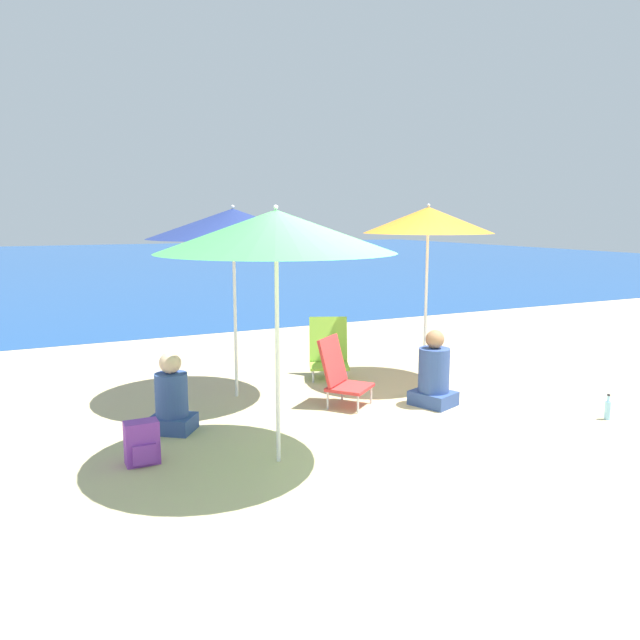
{
  "coord_description": "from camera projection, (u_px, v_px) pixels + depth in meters",
  "views": [
    {
      "loc": [
        -3.17,
        -4.64,
        2.13
      ],
      "look_at": [
        -0.19,
        1.47,
        1.0
      ],
      "focal_mm": 35.0,
      "sensor_mm": 36.0,
      "label": 1
    }
  ],
  "objects": [
    {
      "name": "ground_plane",
      "position": [
        407.0,
        447.0,
        5.83
      ],
      "size": [
        60.0,
        60.0,
        0.0
      ],
      "primitive_type": "plane",
      "color": "#C6B284"
    },
    {
      "name": "sea_water",
      "position": [
        91.0,
        263.0,
        29.21
      ],
      "size": [
        60.0,
        40.0,
        0.01
      ],
      "color": "#19478C",
      "rests_on": "ground"
    },
    {
      "name": "beach_umbrella_orange",
      "position": [
        428.0,
        220.0,
        7.83
      ],
      "size": [
        1.64,
        1.64,
        2.29
      ],
      "color": "white",
      "rests_on": "ground"
    },
    {
      "name": "beach_umbrella_green",
      "position": [
        276.0,
        232.0,
        5.16
      ],
      "size": [
        2.02,
        2.02,
        2.22
      ],
      "color": "white",
      "rests_on": "ground"
    },
    {
      "name": "beach_umbrella_navy",
      "position": [
        233.0,
        224.0,
        7.14
      ],
      "size": [
        1.98,
        1.98,
        2.26
      ],
      "color": "white",
      "rests_on": "ground"
    },
    {
      "name": "beach_chair_red",
      "position": [
        340.0,
        373.0,
        7.07
      ],
      "size": [
        0.7,
        0.7,
        0.78
      ],
      "rotation": [
        0.0,
        0.0,
        0.67
      ],
      "color": "silver",
      "rests_on": "ground"
    },
    {
      "name": "beach_chair_lime",
      "position": [
        329.0,
        351.0,
        8.37
      ],
      "size": [
        0.7,
        0.73,
        0.79
      ],
      "rotation": [
        0.0,
        0.0,
        -0.42
      ],
      "color": "silver",
      "rests_on": "ground"
    },
    {
      "name": "person_seated_near",
      "position": [
        172.0,
        399.0,
        6.2
      ],
      "size": [
        0.55,
        0.54,
        0.81
      ],
      "rotation": [
        0.0,
        0.0,
        0.93
      ],
      "color": "#334C8C",
      "rests_on": "ground"
    },
    {
      "name": "person_seated_far",
      "position": [
        434.0,
        375.0,
        7.07
      ],
      "size": [
        0.52,
        0.56,
        0.87
      ],
      "rotation": [
        0.0,
        0.0,
        0.37
      ],
      "color": "#334C8C",
      "rests_on": "ground"
    },
    {
      "name": "backpack_purple",
      "position": [
        142.0,
        443.0,
        5.4
      ],
      "size": [
        0.29,
        0.2,
        0.38
      ],
      "color": "purple",
      "rests_on": "ground"
    },
    {
      "name": "water_bottle",
      "position": [
        608.0,
        410.0,
        6.6
      ],
      "size": [
        0.06,
        0.06,
        0.28
      ],
      "color": "#8CCCEA",
      "rests_on": "ground"
    }
  ]
}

